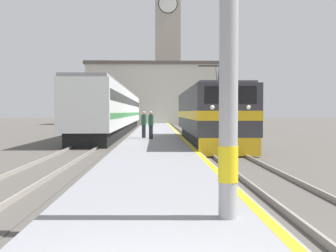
# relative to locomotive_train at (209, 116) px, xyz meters

# --- Properties ---
(ground_plane) EXTENTS (200.00, 200.00, 0.00)m
(ground_plane) POSITION_rel_locomotive_train_xyz_m (-3.28, 9.14, -1.80)
(ground_plane) COLOR #514C47
(platform) EXTENTS (3.96, 140.00, 0.29)m
(platform) POSITION_rel_locomotive_train_xyz_m (-3.28, 4.14, -1.66)
(platform) COLOR gray
(platform) RESTS_ON ground
(rail_track_near) EXTENTS (2.84, 140.00, 0.16)m
(rail_track_near) POSITION_rel_locomotive_train_xyz_m (0.00, 4.14, -1.77)
(rail_track_near) COLOR #514C47
(rail_track_near) RESTS_ON ground
(rail_track_far) EXTENTS (2.83, 140.00, 0.16)m
(rail_track_far) POSITION_rel_locomotive_train_xyz_m (-7.18, 4.14, -1.77)
(rail_track_far) COLOR #514C47
(rail_track_far) RESTS_ON ground
(locomotive_train) EXTENTS (2.92, 14.30, 4.49)m
(locomotive_train) POSITION_rel_locomotive_train_xyz_m (0.00, 0.00, 0.00)
(locomotive_train) COLOR black
(locomotive_train) RESTS_ON ground
(passenger_train) EXTENTS (2.92, 36.38, 4.12)m
(passenger_train) POSITION_rel_locomotive_train_xyz_m (-7.18, 14.90, 0.41)
(passenger_train) COLOR black
(passenger_train) RESTS_ON ground
(person_on_platform) EXTENTS (0.34, 0.34, 1.80)m
(person_on_platform) POSITION_rel_locomotive_train_xyz_m (-4.09, 2.44, -0.56)
(person_on_platform) COLOR #23232D
(person_on_platform) RESTS_ON platform
(second_waiting_passenger) EXTENTS (0.34, 0.34, 1.82)m
(second_waiting_passenger) POSITION_rel_locomotive_train_xyz_m (-3.59, 1.30, -0.56)
(second_waiting_passenger) COLOR #23232D
(second_waiting_passenger) RESTS_ON platform
(clock_tower) EXTENTS (6.17, 6.17, 30.80)m
(clock_tower) POSITION_rel_locomotive_train_xyz_m (-0.91, 54.60, 14.60)
(clock_tower) COLOR #ADA393
(clock_tower) RESTS_ON ground
(station_building) EXTENTS (23.01, 6.98, 10.10)m
(station_building) POSITION_rel_locomotive_train_xyz_m (-3.16, 41.19, 3.27)
(station_building) COLOR beige
(station_building) RESTS_ON ground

